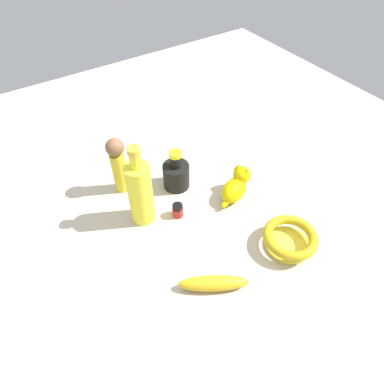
# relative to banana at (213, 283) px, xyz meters

# --- Properties ---
(ground) EXTENTS (2.00, 2.00, 0.00)m
(ground) POSITION_rel_banana_xyz_m (0.23, -0.09, -0.02)
(ground) COLOR #BCB29E
(banana) EXTENTS (0.12, 0.17, 0.04)m
(banana) POSITION_rel_banana_xyz_m (0.00, 0.00, 0.00)
(banana) COLOR gold
(banana) RESTS_ON ground
(nail_polish_jar) EXTENTS (0.03, 0.03, 0.04)m
(nail_polish_jar) POSITION_rel_banana_xyz_m (0.24, -0.05, 0.00)
(nail_polish_jar) COLOR #A92221
(nail_polish_jar) RESTS_ON ground
(bottle_short) EXTENTS (0.08, 0.08, 0.13)m
(bottle_short) POSITION_rel_banana_xyz_m (0.35, -0.11, 0.03)
(bottle_short) COLOR black
(bottle_short) RESTS_ON ground
(bowl) EXTENTS (0.14, 0.14, 0.05)m
(bowl) POSITION_rel_banana_xyz_m (-0.01, -0.24, 0.01)
(bowl) COLOR yellow
(bowl) RESTS_ON ground
(person_figure_adult) EXTENTS (0.05, 0.05, 0.19)m
(person_figure_adult) POSITION_rel_banana_xyz_m (0.43, 0.04, 0.08)
(person_figure_adult) COLOR yellow
(person_figure_adult) RESTS_ON ground
(bottle_tall) EXTENTS (0.07, 0.07, 0.25)m
(bottle_tall) POSITION_rel_banana_xyz_m (0.29, 0.04, 0.09)
(bottle_tall) COLOR yellow
(bottle_tall) RESTS_ON ground
(cat_figurine) EXTENTS (0.10, 0.13, 0.10)m
(cat_figurine) POSITION_rel_banana_xyz_m (0.22, -0.24, 0.02)
(cat_figurine) COLOR #D5BD06
(cat_figurine) RESTS_ON ground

